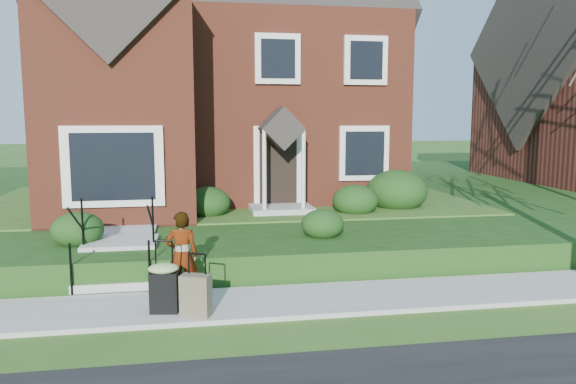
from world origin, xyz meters
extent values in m
plane|color=#2D5119|center=(0.00, 0.00, 0.00)|extent=(120.00, 120.00, 0.00)
cube|color=#9E9B93|center=(0.00, 0.00, 0.04)|extent=(60.00, 1.60, 0.08)
cube|color=#163A10|center=(4.00, 10.90, 0.30)|extent=(44.00, 20.00, 0.60)
cube|color=#9E9B93|center=(-2.50, 5.00, 0.63)|extent=(1.20, 6.00, 0.06)
cube|color=brown|center=(0.00, 10.00, 3.30)|extent=(10.00, 8.00, 5.40)
cube|color=brown|center=(-2.80, 5.20, 3.30)|extent=(3.60, 2.40, 5.40)
cube|color=white|center=(-2.80, 4.05, 2.00)|extent=(2.20, 0.30, 1.80)
cube|color=black|center=(1.20, 5.94, 1.65)|extent=(1.00, 0.12, 2.10)
cube|color=black|center=(3.60, 5.95, 2.10)|extent=(1.40, 0.10, 1.50)
cube|color=#9E9B93|center=(-2.50, 1.00, 0.15)|extent=(1.40, 0.30, 0.15)
cube|color=#9E9B93|center=(-2.50, 1.30, 0.30)|extent=(1.40, 0.30, 0.15)
cube|color=#9E9B93|center=(-2.50, 1.60, 0.45)|extent=(1.40, 0.30, 0.15)
cube|color=#9E9B93|center=(-2.50, 1.90, 0.60)|extent=(1.40, 0.30, 0.15)
cube|color=#9E9B93|center=(-2.50, 2.45, 0.60)|extent=(1.40, 0.80, 0.15)
cylinder|color=black|center=(-3.15, 0.85, 0.53)|extent=(0.04, 0.04, 0.90)
cylinder|color=black|center=(-3.15, 2.05, 1.13)|extent=(0.04, 0.04, 0.90)
cylinder|color=black|center=(-1.85, 0.85, 0.53)|extent=(0.04, 0.04, 0.90)
cylinder|color=black|center=(-1.85, 2.05, 1.13)|extent=(0.04, 0.04, 0.90)
ellipsoid|color=black|center=(-3.98, 5.41, 1.07)|extent=(1.35, 1.35, 0.94)
ellipsoid|color=black|center=(-0.72, 5.32, 1.01)|extent=(1.18, 1.18, 0.83)
ellipsoid|color=black|center=(3.09, 5.03, 1.02)|extent=(1.19, 1.19, 0.83)
ellipsoid|color=black|center=(4.48, 5.71, 1.19)|extent=(1.68, 1.68, 1.18)
ellipsoid|color=black|center=(-3.34, 2.53, 0.96)|extent=(1.02, 1.02, 0.71)
ellipsoid|color=black|center=(1.60, 2.42, 0.92)|extent=(0.91, 0.91, 0.64)
imported|color=#999999|center=(-1.28, 0.32, 0.82)|extent=(0.56, 0.38, 1.48)
cube|color=black|center=(-1.55, -0.31, 0.40)|extent=(0.46, 0.29, 0.64)
cylinder|color=black|center=(-1.55, -0.31, 1.20)|extent=(0.26, 0.06, 0.03)
cylinder|color=black|center=(-1.68, -0.31, 0.96)|extent=(0.02, 0.02, 0.48)
cylinder|color=black|center=(-1.42, -0.31, 0.96)|extent=(0.02, 0.02, 0.48)
cylinder|color=black|center=(-1.70, -0.31, 0.11)|extent=(0.05, 0.07, 0.06)
cylinder|color=black|center=(-1.40, -0.31, 0.11)|extent=(0.05, 0.07, 0.06)
ellipsoid|color=#9BBB6A|center=(-1.55, -0.31, 0.80)|extent=(0.52, 0.45, 0.15)
cube|color=brown|center=(-1.07, -0.55, 0.40)|extent=(0.51, 0.40, 0.64)
cylinder|color=black|center=(-1.07, -0.55, 1.03)|extent=(0.26, 0.13, 0.03)
cylinder|color=black|center=(-1.20, -0.55, 0.88)|extent=(0.02, 0.02, 0.31)
cylinder|color=black|center=(-0.94, -0.55, 0.88)|extent=(0.02, 0.02, 0.31)
cylinder|color=black|center=(-1.23, -0.55, 0.11)|extent=(0.06, 0.07, 0.06)
cylinder|color=black|center=(-0.91, -0.55, 0.11)|extent=(0.06, 0.07, 0.06)
camera|label=1|loc=(-1.09, -8.90, 3.10)|focal=35.00mm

